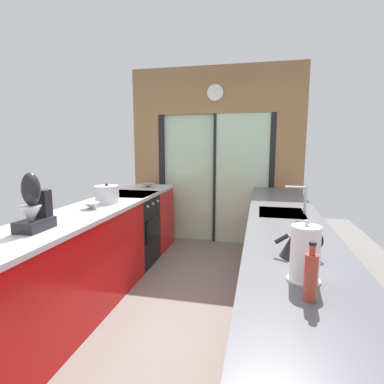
{
  "coord_description": "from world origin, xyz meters",
  "views": [
    {
      "loc": [
        0.68,
        -2.25,
        1.53
      ],
      "look_at": [
        -0.02,
        0.86,
        1.03
      ],
      "focal_mm": 28.09,
      "sensor_mm": 36.0,
      "label": 1
    }
  ],
  "objects_px": {
    "mixing_bowl_far": "(148,185)",
    "paper_towel_roll": "(305,254)",
    "mixing_bowl_near": "(91,206)",
    "soap_bottle": "(311,276)",
    "oven_range": "(132,229)",
    "stock_pot": "(107,194)",
    "stand_mixer": "(34,208)",
    "kettle": "(297,241)"
  },
  "relations": [
    {
      "from": "oven_range",
      "to": "mixing_bowl_far",
      "type": "bearing_deg",
      "value": 88.15
    },
    {
      "from": "stand_mixer",
      "to": "kettle",
      "type": "relative_size",
      "value": 1.64
    },
    {
      "from": "soap_bottle",
      "to": "paper_towel_roll",
      "type": "distance_m",
      "value": 0.17
    },
    {
      "from": "stock_pot",
      "to": "kettle",
      "type": "distance_m",
      "value": 2.15
    },
    {
      "from": "mixing_bowl_near",
      "to": "kettle",
      "type": "relative_size",
      "value": 0.66
    },
    {
      "from": "kettle",
      "to": "oven_range",
      "type": "bearing_deg",
      "value": 134.45
    },
    {
      "from": "mixing_bowl_far",
      "to": "soap_bottle",
      "type": "relative_size",
      "value": 0.86
    },
    {
      "from": "soap_bottle",
      "to": "paper_towel_roll",
      "type": "height_order",
      "value": "paper_towel_roll"
    },
    {
      "from": "kettle",
      "to": "soap_bottle",
      "type": "relative_size",
      "value": 1.07
    },
    {
      "from": "oven_range",
      "to": "soap_bottle",
      "type": "xyz_separation_m",
      "value": [
        1.8,
        -2.31,
        0.57
      ]
    },
    {
      "from": "oven_range",
      "to": "mixing_bowl_far",
      "type": "relative_size",
      "value": 4.46
    },
    {
      "from": "mixing_bowl_far",
      "to": "soap_bottle",
      "type": "height_order",
      "value": "soap_bottle"
    },
    {
      "from": "stock_pot",
      "to": "mixing_bowl_far",
      "type": "bearing_deg",
      "value": 90.0
    },
    {
      "from": "stock_pot",
      "to": "soap_bottle",
      "type": "bearing_deg",
      "value": -43.32
    },
    {
      "from": "stand_mixer",
      "to": "stock_pot",
      "type": "relative_size",
      "value": 1.66
    },
    {
      "from": "paper_towel_roll",
      "to": "kettle",
      "type": "bearing_deg",
      "value": 89.62
    },
    {
      "from": "soap_bottle",
      "to": "mixing_bowl_near",
      "type": "bearing_deg",
      "value": 142.63
    },
    {
      "from": "stand_mixer",
      "to": "mixing_bowl_far",
      "type": "bearing_deg",
      "value": 90.0
    },
    {
      "from": "mixing_bowl_near",
      "to": "kettle",
      "type": "xyz_separation_m",
      "value": [
        1.78,
        -0.88,
        0.05
      ]
    },
    {
      "from": "stand_mixer",
      "to": "paper_towel_roll",
      "type": "height_order",
      "value": "stand_mixer"
    },
    {
      "from": "stand_mixer",
      "to": "kettle",
      "type": "xyz_separation_m",
      "value": [
        1.78,
        -0.14,
        -0.07
      ]
    },
    {
      "from": "oven_range",
      "to": "stock_pot",
      "type": "distance_m",
      "value": 0.85
    },
    {
      "from": "oven_range",
      "to": "paper_towel_roll",
      "type": "bearing_deg",
      "value": -49.98
    },
    {
      "from": "oven_range",
      "to": "mixing_bowl_far",
      "type": "xyz_separation_m",
      "value": [
        0.02,
        0.57,
        0.5
      ]
    },
    {
      "from": "oven_range",
      "to": "mixing_bowl_near",
      "type": "bearing_deg",
      "value": -88.89
    },
    {
      "from": "mixing_bowl_near",
      "to": "soap_bottle",
      "type": "bearing_deg",
      "value": -37.37
    },
    {
      "from": "kettle",
      "to": "paper_towel_roll",
      "type": "xyz_separation_m",
      "value": [
        -0.0,
        -0.31,
        0.04
      ]
    },
    {
      "from": "mixing_bowl_near",
      "to": "mixing_bowl_far",
      "type": "bearing_deg",
      "value": 90.0
    },
    {
      "from": "stock_pot",
      "to": "oven_range",
      "type": "bearing_deg",
      "value": 91.66
    },
    {
      "from": "mixing_bowl_far",
      "to": "stock_pot",
      "type": "relative_size",
      "value": 0.81
    },
    {
      "from": "mixing_bowl_near",
      "to": "paper_towel_roll",
      "type": "distance_m",
      "value": 2.14
    },
    {
      "from": "stock_pot",
      "to": "stand_mixer",
      "type": "bearing_deg",
      "value": -90.0
    },
    {
      "from": "oven_range",
      "to": "mixing_bowl_near",
      "type": "height_order",
      "value": "mixing_bowl_near"
    },
    {
      "from": "mixing_bowl_far",
      "to": "paper_towel_roll",
      "type": "distance_m",
      "value": 3.25
    },
    {
      "from": "mixing_bowl_far",
      "to": "paper_towel_roll",
      "type": "bearing_deg",
      "value": -56.73
    },
    {
      "from": "kettle",
      "to": "soap_bottle",
      "type": "height_order",
      "value": "soap_bottle"
    },
    {
      "from": "mixing_bowl_near",
      "to": "stand_mixer",
      "type": "height_order",
      "value": "stand_mixer"
    },
    {
      "from": "mixing_bowl_far",
      "to": "kettle",
      "type": "relative_size",
      "value": 0.8
    },
    {
      "from": "mixing_bowl_far",
      "to": "stock_pot",
      "type": "height_order",
      "value": "stock_pot"
    },
    {
      "from": "paper_towel_roll",
      "to": "soap_bottle",
      "type": "bearing_deg",
      "value": -90.0
    },
    {
      "from": "oven_range",
      "to": "paper_towel_roll",
      "type": "xyz_separation_m",
      "value": [
        1.8,
        -2.14,
        0.59
      ]
    },
    {
      "from": "kettle",
      "to": "paper_towel_roll",
      "type": "bearing_deg",
      "value": -90.38
    }
  ]
}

